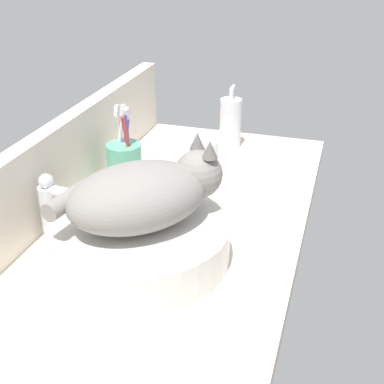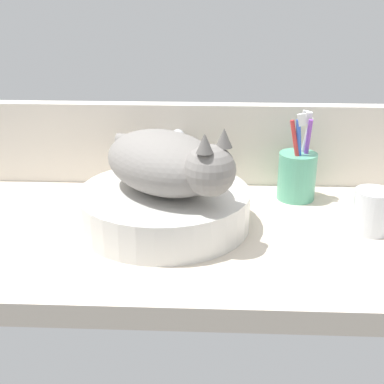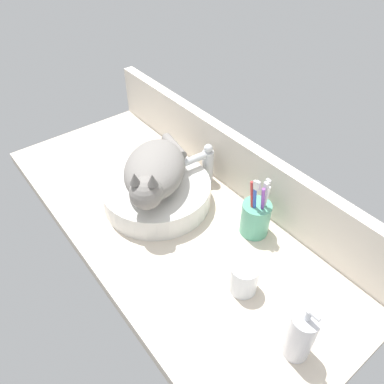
% 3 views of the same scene
% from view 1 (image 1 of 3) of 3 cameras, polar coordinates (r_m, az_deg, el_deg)
% --- Properties ---
extents(ground_plane, '(1.19, 0.52, 0.04)m').
position_cam_1_polar(ground_plane, '(1.04, -3.41, -5.91)').
color(ground_plane, beige).
extents(backsplash_panel, '(1.19, 0.04, 0.18)m').
position_cam_1_polar(backsplash_panel, '(1.09, -15.75, 1.22)').
color(backsplash_panel, silver).
rests_on(backsplash_panel, ground_plane).
extents(sink_basin, '(0.32, 0.32, 0.07)m').
position_cam_1_polar(sink_basin, '(0.96, -5.57, -5.25)').
color(sink_basin, silver).
rests_on(sink_basin, ground_plane).
extents(cat, '(0.30, 0.30, 0.14)m').
position_cam_1_polar(cat, '(0.92, -5.07, -0.13)').
color(cat, gray).
rests_on(cat, sink_basin).
extents(faucet, '(0.04, 0.12, 0.14)m').
position_cam_1_polar(faucet, '(1.02, -14.46, -1.43)').
color(faucet, silver).
rests_on(faucet, ground_plane).
extents(soap_dispenser, '(0.06, 0.06, 0.16)m').
position_cam_1_polar(soap_dispenser, '(1.42, 4.12, 7.39)').
color(soap_dispenser, silver).
rests_on(soap_dispenser, ground_plane).
extents(toothbrush_cup, '(0.08, 0.08, 0.19)m').
position_cam_1_polar(toothbrush_cup, '(1.22, -7.19, 3.10)').
color(toothbrush_cup, '#5BB28E').
rests_on(toothbrush_cup, ground_plane).
extents(water_glass, '(0.07, 0.07, 0.08)m').
position_cam_1_polar(water_glass, '(1.28, 1.08, 3.56)').
color(water_glass, white).
rests_on(water_glass, ground_plane).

